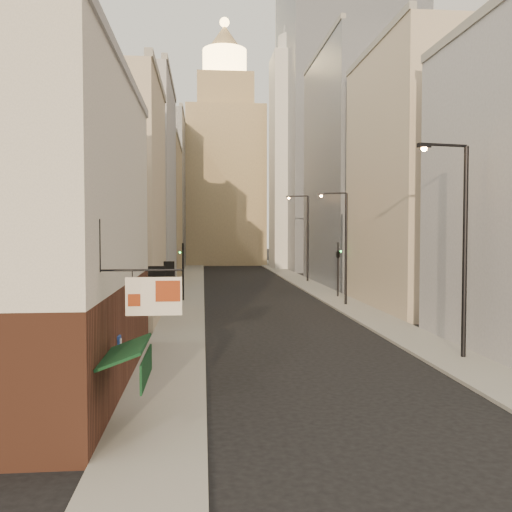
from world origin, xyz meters
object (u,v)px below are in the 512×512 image
(clock_tower, at_px, (225,168))
(traffic_light_right, at_px, (338,256))
(streetlamp_far, at_px, (305,233))
(traffic_light_left, at_px, (183,261))
(white_tower, at_px, (296,153))
(streetlamp_mid, at_px, (343,241))
(streetlamp_near, at_px, (460,238))

(clock_tower, bearing_deg, traffic_light_right, -81.76)
(streetlamp_far, bearing_deg, traffic_light_left, -109.67)
(streetlamp_far, xyz_separation_m, traffic_light_left, (-13.69, -17.38, -2.36))
(white_tower, distance_m, streetlamp_mid, 48.69)
(clock_tower, relative_size, white_tower, 1.08)
(streetlamp_far, distance_m, traffic_light_right, 15.96)
(streetlamp_near, bearing_deg, streetlamp_mid, 81.79)
(streetlamp_near, relative_size, traffic_light_left, 2.00)
(streetlamp_near, bearing_deg, clock_tower, 85.39)
(white_tower, xyz_separation_m, streetlamp_far, (-3.10, -25.39, -12.78))
(streetlamp_mid, height_order, traffic_light_left, streetlamp_mid)
(traffic_light_left, bearing_deg, streetlamp_mid, 171.69)
(traffic_light_right, bearing_deg, streetlamp_mid, 77.42)
(streetlamp_far, xyz_separation_m, traffic_light_right, (0.09, -15.83, -2.05))
(white_tower, distance_m, traffic_light_left, 48.38)
(clock_tower, relative_size, traffic_light_left, 8.98)
(clock_tower, height_order, traffic_light_right, clock_tower)
(clock_tower, bearing_deg, streetlamp_near, -84.47)
(traffic_light_left, relative_size, traffic_light_right, 1.00)
(clock_tower, height_order, white_tower, clock_tower)
(streetlamp_mid, bearing_deg, streetlamp_near, -70.77)
(traffic_light_right, bearing_deg, traffic_light_left, 3.27)
(traffic_light_right, bearing_deg, clock_tower, -84.91)
(streetlamp_mid, xyz_separation_m, traffic_light_left, (-12.88, 3.88, -1.74))
(streetlamp_near, bearing_deg, white_tower, 77.05)
(streetlamp_near, relative_size, streetlamp_mid, 1.10)
(streetlamp_near, height_order, traffic_light_right, streetlamp_near)
(clock_tower, distance_m, streetlamp_near, 81.33)
(streetlamp_far, bearing_deg, white_tower, 101.60)
(streetlamp_near, xyz_separation_m, streetlamp_mid, (-0.65, 19.42, -0.51))
(white_tower, relative_size, streetlamp_mid, 4.56)
(clock_tower, height_order, streetlamp_mid, clock_tower)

